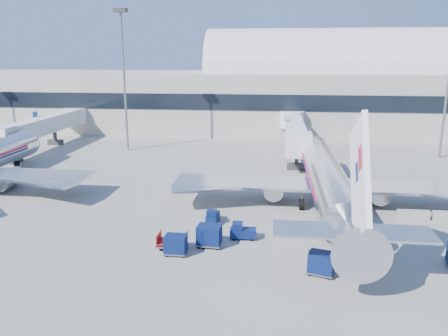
# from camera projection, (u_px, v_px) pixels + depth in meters

# --- Properties ---
(ground) EXTENTS (260.00, 260.00, 0.00)m
(ground) POSITION_uv_depth(u_px,v_px,m) (226.00, 219.00, 42.40)
(ground) COLOR gray
(ground) RESTS_ON ground
(terminal) EXTENTS (170.00, 28.15, 21.00)m
(terminal) POSITION_uv_depth(u_px,v_px,m) (193.00, 93.00, 95.90)
(terminal) COLOR #B2AA9E
(terminal) RESTS_ON ground
(airliner_main) EXTENTS (32.00, 37.26, 12.07)m
(airliner_main) POSITION_uv_depth(u_px,v_px,m) (328.00, 180.00, 44.89)
(airliner_main) COLOR silver
(airliner_main) RESTS_ON ground
(jetbridge_near) EXTENTS (4.40, 27.50, 6.25)m
(jetbridge_near) POSITION_uv_depth(u_px,v_px,m) (294.00, 129.00, 70.21)
(jetbridge_near) COLOR silver
(jetbridge_near) RESTS_ON ground
(jetbridge_mid) EXTENTS (4.40, 27.50, 6.25)m
(jetbridge_mid) POSITION_uv_depth(u_px,v_px,m) (47.00, 125.00, 74.92)
(jetbridge_mid) COLOR silver
(jetbridge_mid) RESTS_ON ground
(mast_west) EXTENTS (2.00, 1.20, 22.60)m
(mast_west) POSITION_uv_depth(u_px,v_px,m) (123.00, 60.00, 69.83)
(mast_west) COLOR slate
(mast_west) RESTS_ON ground
(barrier_near) EXTENTS (3.00, 0.55, 0.90)m
(barrier_near) POSITION_uv_depth(u_px,v_px,m) (413.00, 215.00, 42.19)
(barrier_near) COLOR #9E9E96
(barrier_near) RESTS_ON ground
(tug_lead) EXTENTS (2.30, 1.25, 1.46)m
(tug_lead) POSITION_uv_depth(u_px,v_px,m) (242.00, 231.00, 37.65)
(tug_lead) COLOR #091644
(tug_lead) RESTS_ON ground
(tug_right) EXTENTS (2.40, 1.48, 1.46)m
(tug_right) POSITION_uv_depth(u_px,v_px,m) (340.00, 234.00, 37.10)
(tug_right) COLOR #091644
(tug_right) RESTS_ON ground
(tug_left) EXTENTS (1.16, 2.14, 1.36)m
(tug_left) POSITION_uv_depth(u_px,v_px,m) (213.00, 216.00, 41.27)
(tug_left) COLOR #091644
(tug_left) RESTS_ON ground
(cart_train_a) EXTENTS (2.16, 1.71, 1.80)m
(cart_train_a) POSITION_uv_depth(u_px,v_px,m) (209.00, 235.00, 36.07)
(cart_train_a) COLOR #091644
(cart_train_a) RESTS_ON ground
(cart_train_b) EXTENTS (2.02, 1.73, 1.52)m
(cart_train_b) POSITION_uv_depth(u_px,v_px,m) (210.00, 237.00, 36.14)
(cart_train_b) COLOR #091644
(cart_train_b) RESTS_ON ground
(cart_train_c) EXTENTS (1.81, 1.39, 1.59)m
(cart_train_c) POSITION_uv_depth(u_px,v_px,m) (176.00, 244.00, 34.60)
(cart_train_c) COLOR #091644
(cart_train_c) RESTS_ON ground
(cart_solo_near) EXTENTS (2.20, 1.90, 1.65)m
(cart_solo_near) POSITION_uv_depth(u_px,v_px,m) (321.00, 263.00, 31.39)
(cart_solo_near) COLOR #091644
(cart_solo_near) RESTS_ON ground
(cart_open_red) EXTENTS (2.34, 1.66, 0.62)m
(cart_open_red) POSITION_uv_depth(u_px,v_px,m) (173.00, 243.00, 35.76)
(cart_open_red) COLOR slate
(cart_open_red) RESTS_ON ground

